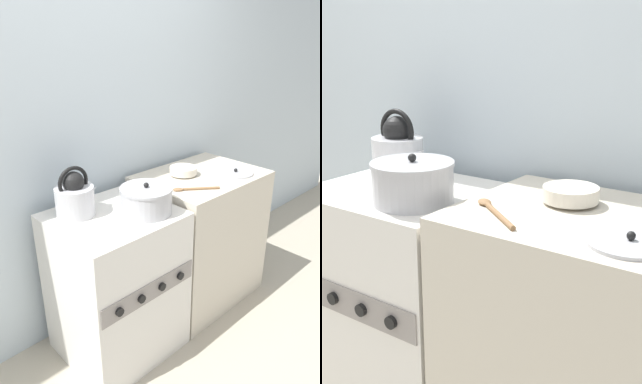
# 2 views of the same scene
# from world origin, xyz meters

# --- Properties ---
(ground_plane) EXTENTS (12.00, 12.00, 0.00)m
(ground_plane) POSITION_xyz_m (0.00, 0.00, 0.00)
(ground_plane) COLOR #B2A893
(wall_back) EXTENTS (7.00, 0.06, 2.50)m
(wall_back) POSITION_xyz_m (0.00, 0.68, 1.25)
(wall_back) COLOR silver
(wall_back) RESTS_ON ground_plane
(stove) EXTENTS (0.65, 0.61, 0.90)m
(stove) POSITION_xyz_m (0.00, 0.29, 0.45)
(stove) COLOR silver
(stove) RESTS_ON ground_plane
(counter) EXTENTS (0.80, 0.61, 0.94)m
(counter) POSITION_xyz_m (0.74, 0.31, 0.47)
(counter) COLOR beige
(counter) RESTS_ON ground_plane
(kettle) EXTENTS (0.25, 0.21, 0.27)m
(kettle) POSITION_xyz_m (-0.14, 0.42, 1.01)
(kettle) COLOR silver
(kettle) RESTS_ON stove
(cooking_pot) EXTENTS (0.28, 0.28, 0.17)m
(cooking_pot) POSITION_xyz_m (0.15, 0.19, 0.97)
(cooking_pot) COLOR #B2B2B7
(cooking_pot) RESTS_ON stove
(enamel_bowl) EXTENTS (0.18, 0.18, 0.06)m
(enamel_bowl) POSITION_xyz_m (0.64, 0.38, 0.97)
(enamel_bowl) COLOR beige
(enamel_bowl) RESTS_ON counter
(loose_pot_lid) EXTENTS (0.23, 0.23, 0.03)m
(loose_pot_lid) POSITION_xyz_m (0.92, 0.16, 0.94)
(loose_pot_lid) COLOR #B2B2B7
(loose_pot_lid) RESTS_ON counter
(wooden_spoon) EXTENTS (0.24, 0.19, 0.02)m
(wooden_spoon) POSITION_xyz_m (0.49, 0.17, 0.95)
(wooden_spoon) COLOR olive
(wooden_spoon) RESTS_ON counter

